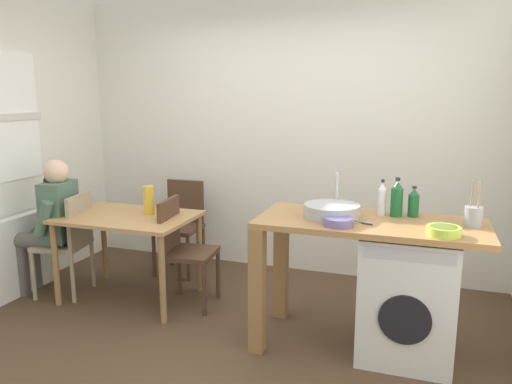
# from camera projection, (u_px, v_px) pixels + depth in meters

# --- Properties ---
(ground_plane) EXTENTS (5.46, 5.46, 0.00)m
(ground_plane) POSITION_uv_depth(u_px,v_px,m) (217.00, 346.00, 3.50)
(ground_plane) COLOR #4C3826
(wall_back) EXTENTS (4.60, 0.10, 2.70)m
(wall_back) POSITION_uv_depth(u_px,v_px,m) (286.00, 135.00, 4.86)
(wall_back) COLOR silver
(wall_back) RESTS_ON ground_plane
(radiator) EXTENTS (0.10, 0.80, 0.70)m
(radiator) POSITION_uv_depth(u_px,v_px,m) (18.00, 256.00, 4.36)
(radiator) COLOR white
(radiator) RESTS_ON ground_plane
(dining_table) EXTENTS (1.10, 0.76, 0.74)m
(dining_table) POSITION_uv_depth(u_px,v_px,m) (128.00, 226.00, 4.20)
(dining_table) COLOR tan
(dining_table) RESTS_ON ground_plane
(chair_person_seat) EXTENTS (0.47, 0.47, 0.90)m
(chair_person_seat) POSITION_uv_depth(u_px,v_px,m) (69.00, 239.00, 4.32)
(chair_person_seat) COLOR gray
(chair_person_seat) RESTS_ON ground_plane
(chair_opposite) EXTENTS (0.44, 0.44, 0.90)m
(chair_opposite) POSITION_uv_depth(u_px,v_px,m) (182.00, 246.00, 4.12)
(chair_opposite) COLOR #4C3323
(chair_opposite) RESTS_ON ground_plane
(chair_spare_by_wall) EXTENTS (0.41, 0.41, 0.90)m
(chair_spare_by_wall) POSITION_uv_depth(u_px,v_px,m) (182.00, 221.00, 4.92)
(chair_spare_by_wall) COLOR #4C3323
(chair_spare_by_wall) RESTS_ON ground_plane
(seated_person) EXTENTS (0.53, 0.54, 1.20)m
(seated_person) POSITION_uv_depth(u_px,v_px,m) (51.00, 220.00, 4.32)
(seated_person) COLOR #595651
(seated_person) RESTS_ON ground_plane
(kitchen_counter) EXTENTS (1.50, 0.68, 0.92)m
(kitchen_counter) POSITION_uv_depth(u_px,v_px,m) (338.00, 240.00, 3.41)
(kitchen_counter) COLOR #9E7042
(kitchen_counter) RESTS_ON ground_plane
(washing_machine) EXTENTS (0.60, 0.61, 0.86)m
(washing_machine) POSITION_uv_depth(u_px,v_px,m) (407.00, 295.00, 3.32)
(washing_machine) COLOR silver
(washing_machine) RESTS_ON ground_plane
(sink_basin) EXTENTS (0.38, 0.38, 0.09)m
(sink_basin) POSITION_uv_depth(u_px,v_px,m) (332.00, 211.00, 3.38)
(sink_basin) COLOR #9EA0A5
(sink_basin) RESTS_ON kitchen_counter
(tap) EXTENTS (0.02, 0.02, 0.28)m
(tap) POSITION_uv_depth(u_px,v_px,m) (337.00, 192.00, 3.53)
(tap) COLOR #B2B2B7
(tap) RESTS_ON kitchen_counter
(bottle_tall_green) EXTENTS (0.06, 0.06, 0.25)m
(bottle_tall_green) POSITION_uv_depth(u_px,v_px,m) (382.00, 199.00, 3.44)
(bottle_tall_green) COLOR silver
(bottle_tall_green) RESTS_ON kitchen_counter
(bottle_squat_brown) EXTENTS (0.08, 0.08, 0.27)m
(bottle_squat_brown) POSITION_uv_depth(u_px,v_px,m) (397.00, 199.00, 3.40)
(bottle_squat_brown) COLOR #19592D
(bottle_squat_brown) RESTS_ON kitchen_counter
(bottle_clear_small) EXTENTS (0.07, 0.07, 0.21)m
(bottle_clear_small) POSITION_uv_depth(u_px,v_px,m) (414.00, 203.00, 3.39)
(bottle_clear_small) COLOR #19592D
(bottle_clear_small) RESTS_ON kitchen_counter
(mixing_bowl) EXTENTS (0.19, 0.19, 0.05)m
(mixing_bowl) POSITION_uv_depth(u_px,v_px,m) (338.00, 221.00, 3.18)
(mixing_bowl) COLOR slate
(mixing_bowl) RESTS_ON kitchen_counter
(utensil_crock) EXTENTS (0.11, 0.11, 0.30)m
(utensil_crock) POSITION_uv_depth(u_px,v_px,m) (473.00, 216.00, 3.14)
(utensil_crock) COLOR gray
(utensil_crock) RESTS_ON kitchen_counter
(colander) EXTENTS (0.20, 0.20, 0.06)m
(colander) POSITION_uv_depth(u_px,v_px,m) (444.00, 231.00, 2.95)
(colander) COLOR #A8C63D
(colander) RESTS_ON kitchen_counter
(vase) EXTENTS (0.09, 0.09, 0.24)m
(vase) POSITION_uv_depth(u_px,v_px,m) (149.00, 200.00, 4.20)
(vase) COLOR gold
(vase) RESTS_ON dining_table
(scissors) EXTENTS (0.15, 0.06, 0.01)m
(scissors) POSITION_uv_depth(u_px,v_px,m) (361.00, 223.00, 3.23)
(scissors) COLOR #B2B2B7
(scissors) RESTS_ON kitchen_counter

